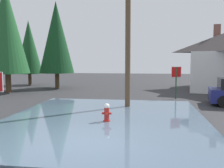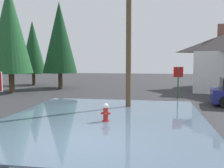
{
  "view_description": "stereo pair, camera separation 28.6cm",
  "coord_description": "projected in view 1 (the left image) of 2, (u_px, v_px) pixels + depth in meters",
  "views": [
    {
      "loc": [
        1.91,
        -7.43,
        2.58
      ],
      "look_at": [
        0.28,
        4.47,
        1.42
      ],
      "focal_mm": 40.81,
      "sensor_mm": 36.0,
      "label": 1
    },
    {
      "loc": [
        2.19,
        -7.39,
        2.58
      ],
      "look_at": [
        0.28,
        4.47,
        1.42
      ],
      "focal_mm": 40.81,
      "sensor_mm": 36.0,
      "label": 2
    }
  ],
  "objects": [
    {
      "name": "ground_plane",
      "position": [
        83.0,
        145.0,
        7.83
      ],
      "size": [
        80.0,
        80.0,
        0.1
      ],
      "primitive_type": "cube",
      "color": "#2D2D30"
    },
    {
      "name": "flood_puddle",
      "position": [
        105.0,
        119.0,
        10.92
      ],
      "size": [
        8.58,
        10.29,
        0.06
      ],
      "primitive_type": "cube",
      "color": "#4C6075",
      "rests_on": "ground"
    },
    {
      "name": "fire_hydrant",
      "position": [
        107.0,
        113.0,
        10.39
      ],
      "size": [
        0.4,
        0.34,
        0.8
      ],
      "color": "#AD231E",
      "rests_on": "ground"
    },
    {
      "name": "utility_pole",
      "position": [
        128.0,
        20.0,
        13.29
      ],
      "size": [
        1.6,
        0.28,
        8.93
      ],
      "color": "brown",
      "rests_on": "ground"
    },
    {
      "name": "stop_sign_far",
      "position": [
        176.0,
        76.0,
        16.58
      ],
      "size": [
        0.66,
        0.27,
        2.12
      ],
      "color": "#1E4C28",
      "rests_on": "ground"
    },
    {
      "name": "pine_tree_tall_left",
      "position": [
        56.0,
        38.0,
        22.63
      ],
      "size": [
        3.08,
        3.08,
        7.7
      ],
      "color": "#4C3823",
      "rests_on": "ground"
    },
    {
      "name": "pine_tree_mid_left",
      "position": [
        6.0,
        29.0,
        19.5
      ],
      "size": [
        3.36,
        3.36,
        8.4
      ],
      "color": "#4C3823",
      "rests_on": "ground"
    },
    {
      "name": "pine_tree_short_left",
      "position": [
        29.0,
        47.0,
        25.51
      ],
      "size": [
        2.59,
        2.59,
        6.47
      ],
      "color": "#4C3823",
      "rests_on": "ground"
    }
  ]
}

